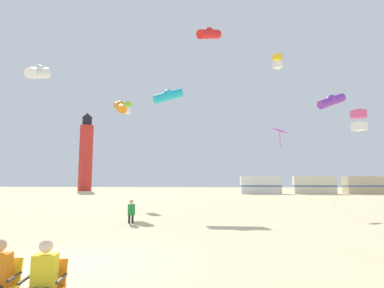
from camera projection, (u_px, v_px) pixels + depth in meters
name	position (u px, v px, depth m)	size (l,w,h in m)	color
ground	(82.00, 264.00, 7.72)	(200.00, 200.00, 0.00)	beige
camp_chair_orange	(45.00, 284.00, 4.73)	(0.63, 0.65, 0.82)	orange
spectator_orange_chair	(42.00, 279.00, 4.61)	(0.40, 0.54, 1.16)	yellow
kite_flyer_standing	(131.00, 211.00, 15.15)	(0.45, 0.56, 1.16)	#238438
kite_tube_white	(38.00, 72.00, 19.78)	(2.62, 2.79, 9.53)	silver
kite_box_rainbow	(359.00, 120.00, 17.49)	(3.20, 2.02, 5.97)	silver
kite_tube_cyan	(168.00, 96.00, 25.61)	(2.74, 2.30, 9.66)	silver
kite_tube_scarlet	(209.00, 34.00, 24.54)	(3.10, 3.29, 14.16)	silver
kite_box_gold	(278.00, 62.00, 26.23)	(2.42, 1.83, 12.52)	silver
kite_box_lime	(127.00, 108.00, 31.89)	(1.19, 1.19, 9.99)	silver
kite_diamond_magenta	(279.00, 133.00, 22.66)	(2.46, 2.46, 5.87)	silver
kite_tube_violet	(331.00, 101.00, 25.79)	(2.58, 1.77, 9.28)	silver
kite_tube_orange	(120.00, 107.00, 25.76)	(3.59, 3.94, 8.77)	silver
lighthouse_distant	(86.00, 154.00, 67.46)	(2.80, 2.80, 16.80)	red
rv_van_white	(260.00, 185.00, 51.33)	(6.51, 2.55, 2.80)	white
rv_van_cream	(314.00, 185.00, 50.55)	(6.56, 2.68, 2.80)	beige
rv_van_tan	(365.00, 185.00, 50.47)	(6.62, 2.88, 2.80)	#C6B28C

